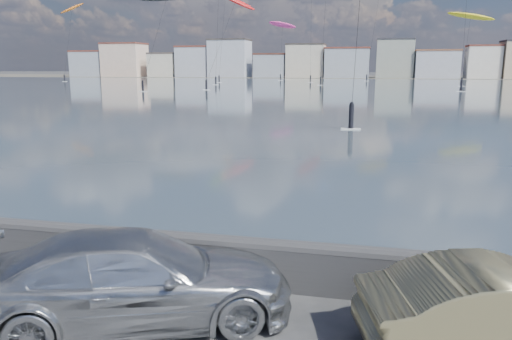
% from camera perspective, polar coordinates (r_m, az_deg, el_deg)
% --- Properties ---
extents(bay_water, '(500.00, 177.00, 0.00)m').
position_cam_1_polar(bay_water, '(98.33, 11.09, 9.01)').
color(bay_water, '#364951').
rests_on(bay_water, ground).
extents(far_shore_strip, '(500.00, 60.00, 0.00)m').
position_cam_1_polar(far_shore_strip, '(206.75, 12.22, 10.34)').
color(far_shore_strip, '#4C473D').
rests_on(far_shore_strip, ground).
extents(seawall, '(400.00, 0.36, 1.08)m').
position_cam_1_polar(seawall, '(10.73, -6.88, -9.65)').
color(seawall, '#28282B').
rests_on(seawall, ground).
extents(far_buildings, '(240.79, 13.26, 14.60)m').
position_cam_1_polar(far_buildings, '(192.69, 12.62, 12.03)').
color(far_buildings, '#9EA8B7').
rests_on(far_buildings, ground).
extents(car_silver, '(6.00, 4.23, 1.61)m').
position_cam_1_polar(car_silver, '(9.29, -13.56, -11.92)').
color(car_silver, '#B3B6BA').
rests_on(car_silver, ground).
extents(car_champagne, '(4.82, 2.75, 1.50)m').
position_cam_1_polar(car_champagne, '(8.95, 26.90, -14.26)').
color(car_champagne, tan).
rests_on(car_champagne, ground).
extents(kitesurfer_1, '(10.61, 9.62, 17.19)m').
position_cam_1_polar(kitesurfer_1, '(129.31, 23.32, 15.78)').
color(kitesurfer_1, yellow).
rests_on(kitesurfer_1, ground).
extents(kitesurfer_3, '(7.53, 14.18, 23.31)m').
position_cam_1_polar(kitesurfer_3, '(166.60, -20.30, 16.79)').
color(kitesurfer_3, orange).
rests_on(kitesurfer_3, ground).
extents(kitesurfer_9, '(8.10, 11.70, 19.25)m').
position_cam_1_polar(kitesurfer_9, '(103.05, -2.40, 18.60)').
color(kitesurfer_9, red).
rests_on(kitesurfer_9, ground).
extents(kitesurfer_13, '(9.30, 12.05, 18.82)m').
position_cam_1_polar(kitesurfer_13, '(164.28, 3.04, 16.17)').
color(kitesurfer_13, '#E5338C').
rests_on(kitesurfer_13, ground).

